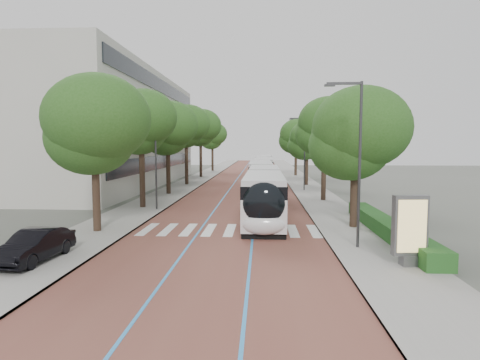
# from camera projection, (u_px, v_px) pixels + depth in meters

# --- Properties ---
(ground) EXTENTS (160.00, 160.00, 0.00)m
(ground) POSITION_uv_depth(u_px,v_px,m) (225.00, 234.00, 23.01)
(ground) COLOR #51544C
(ground) RESTS_ON ground
(road) EXTENTS (11.00, 140.00, 0.02)m
(road) POSITION_uv_depth(u_px,v_px,m) (248.00, 178.00, 62.79)
(road) COLOR brown
(road) RESTS_ON ground
(sidewalk_left) EXTENTS (4.00, 140.00, 0.12)m
(sidewalk_left) POSITION_uv_depth(u_px,v_px,m) (201.00, 177.00, 63.20)
(sidewalk_left) COLOR #98958F
(sidewalk_left) RESTS_ON ground
(sidewalk_right) EXTENTS (4.00, 140.00, 0.12)m
(sidewalk_right) POSITION_uv_depth(u_px,v_px,m) (296.00, 177.00, 62.38)
(sidewalk_right) COLOR #98958F
(sidewalk_right) RESTS_ON ground
(kerb_left) EXTENTS (0.20, 140.00, 0.14)m
(kerb_left) POSITION_uv_depth(u_px,v_px,m) (213.00, 177.00, 63.09)
(kerb_left) COLOR gray
(kerb_left) RESTS_ON ground
(kerb_right) EXTENTS (0.20, 140.00, 0.14)m
(kerb_right) POSITION_uv_depth(u_px,v_px,m) (284.00, 177.00, 62.49)
(kerb_right) COLOR gray
(kerb_right) RESTS_ON ground
(zebra_crossing) EXTENTS (10.55, 3.60, 0.01)m
(zebra_crossing) POSITION_uv_depth(u_px,v_px,m) (230.00, 230.00, 23.99)
(zebra_crossing) COLOR silver
(zebra_crossing) RESTS_ON ground
(lane_line_left) EXTENTS (0.12, 126.00, 0.01)m
(lane_line_left) POSITION_uv_depth(u_px,v_px,m) (238.00, 177.00, 62.88)
(lane_line_left) COLOR #2984CE
(lane_line_left) RESTS_ON road
(lane_line_right) EXTENTS (0.12, 126.00, 0.01)m
(lane_line_right) POSITION_uv_depth(u_px,v_px,m) (259.00, 178.00, 62.71)
(lane_line_right) COLOR #2984CE
(lane_line_right) RESTS_ON road
(office_building) EXTENTS (18.11, 40.00, 14.00)m
(office_building) POSITION_uv_depth(u_px,v_px,m) (94.00, 130.00, 51.30)
(office_building) COLOR #9E9C92
(office_building) RESTS_ON ground
(hedge) EXTENTS (1.20, 14.00, 0.80)m
(hedge) POSITION_uv_depth(u_px,v_px,m) (387.00, 227.00, 22.47)
(hedge) COLOR #194819
(hedge) RESTS_ON sidewalk_right
(streetlight_near) EXTENTS (1.82, 0.20, 8.00)m
(streetlight_near) POSITION_uv_depth(u_px,v_px,m) (356.00, 151.00, 19.24)
(streetlight_near) COLOR #323335
(streetlight_near) RESTS_ON sidewalk_right
(streetlight_far) EXTENTS (1.82, 0.20, 8.00)m
(streetlight_far) POSITION_uv_depth(u_px,v_px,m) (303.00, 148.00, 44.11)
(streetlight_far) COLOR #323335
(streetlight_far) RESTS_ON sidewalk_right
(lamp_post_left) EXTENTS (0.14, 0.14, 8.00)m
(lamp_post_left) POSITION_uv_depth(u_px,v_px,m) (156.00, 158.00, 30.93)
(lamp_post_left) COLOR #323335
(lamp_post_left) RESTS_ON sidewalk_left
(trees_left) EXTENTS (6.00, 60.58, 10.09)m
(trees_left) POSITION_uv_depth(u_px,v_px,m) (180.00, 131.00, 46.94)
(trees_left) COLOR black
(trees_left) RESTS_ON ground
(trees_right) EXTENTS (5.97, 47.91, 8.85)m
(trees_right) POSITION_uv_depth(u_px,v_px,m) (313.00, 137.00, 44.18)
(trees_right) COLOR black
(trees_right) RESTS_ON ground
(lead_bus) EXTENTS (2.66, 18.42, 3.20)m
(lead_bus) POSITION_uv_depth(u_px,v_px,m) (264.00, 192.00, 29.74)
(lead_bus) COLOR black
(lead_bus) RESTS_ON ground
(bus_queued_0) EXTENTS (2.67, 12.43, 3.20)m
(bus_queued_0) POSITION_uv_depth(u_px,v_px,m) (261.00, 176.00, 45.45)
(bus_queued_0) COLOR silver
(bus_queued_0) RESTS_ON ground
(bus_queued_1) EXTENTS (2.61, 12.42, 3.20)m
(bus_queued_1) POSITION_uv_depth(u_px,v_px,m) (264.00, 169.00, 57.71)
(bus_queued_1) COLOR silver
(bus_queued_1) RESTS_ON ground
(bus_queued_2) EXTENTS (3.09, 12.50, 3.20)m
(bus_queued_2) POSITION_uv_depth(u_px,v_px,m) (264.00, 165.00, 70.75)
(bus_queued_2) COLOR silver
(bus_queued_2) RESTS_ON ground
(ad_panel) EXTENTS (1.44, 0.60, 2.93)m
(ad_panel) POSITION_uv_depth(u_px,v_px,m) (410.00, 229.00, 16.50)
(ad_panel) COLOR #59595B
(ad_panel) RESTS_ON sidewalk_right
(parked_car) EXTENTS (1.76, 4.23, 1.36)m
(parked_car) POSITION_uv_depth(u_px,v_px,m) (35.00, 245.00, 17.22)
(parked_car) COLOR black
(parked_car) RESTS_ON sidewalk_left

